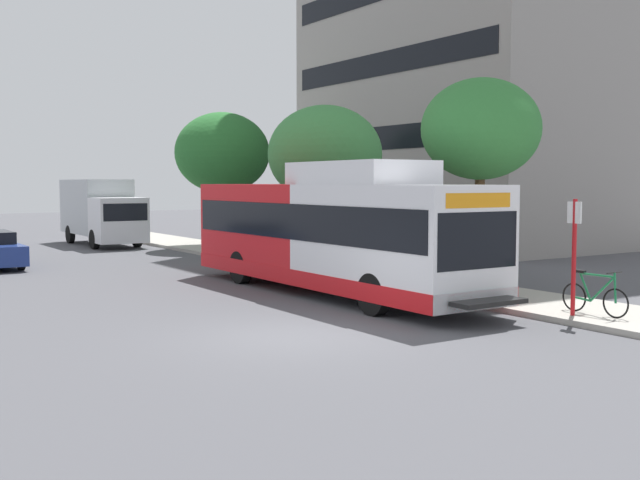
% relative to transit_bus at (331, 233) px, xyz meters
% --- Properties ---
extents(ground_plane, '(120.00, 120.00, 0.00)m').
position_rel_transit_bus_xyz_m(ground_plane, '(-3.90, 3.43, -1.70)').
color(ground_plane, '#4C4C51').
extents(sidewalk_curb, '(3.00, 56.00, 0.14)m').
position_rel_transit_bus_xyz_m(sidewalk_curb, '(3.10, 1.43, -1.63)').
color(sidewalk_curb, '#A8A399').
rests_on(sidewalk_curb, ground).
extents(transit_bus, '(2.58, 12.25, 3.65)m').
position_rel_transit_bus_xyz_m(transit_bus, '(0.00, 0.00, 0.00)').
color(transit_bus, white).
rests_on(transit_bus, ground).
extents(bus_stop_sign_pole, '(0.10, 0.36, 2.60)m').
position_rel_transit_bus_xyz_m(bus_stop_sign_pole, '(2.11, -6.56, -0.05)').
color(bus_stop_sign_pole, red).
rests_on(bus_stop_sign_pole, sidewalk_curb).
extents(bicycle_parked, '(0.52, 1.76, 1.02)m').
position_rel_transit_bus_xyz_m(bicycle_parked, '(2.59, -6.77, -1.14)').
color(bicycle_parked, black).
rests_on(bicycle_parked, sidewalk_curb).
extents(street_tree_near_stop, '(3.37, 3.37, 5.90)m').
position_rel_transit_bus_xyz_m(street_tree_near_stop, '(3.81, -1.92, 2.88)').
color(street_tree_near_stop, '#4C3823').
rests_on(street_tree_near_stop, sidewalk_curb).
extents(street_tree_mid_block, '(4.25, 4.25, 5.82)m').
position_rel_transit_bus_xyz_m(street_tree_mid_block, '(3.86, 6.12, 2.45)').
color(street_tree_mid_block, '#4C3823').
rests_on(street_tree_mid_block, sidewalk_curb).
extents(street_tree_far_block, '(4.46, 4.46, 6.26)m').
position_rel_transit_bus_xyz_m(street_tree_far_block, '(4.06, 15.21, 2.80)').
color(street_tree_far_block, '#4C3823').
rests_on(street_tree_far_block, sidewalk_curb).
extents(box_truck_background, '(2.32, 7.01, 3.25)m').
position_rel_transit_bus_xyz_m(box_truck_background, '(-0.24, 20.11, 0.04)').
color(box_truck_background, silver).
rests_on(box_truck_background, ground).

